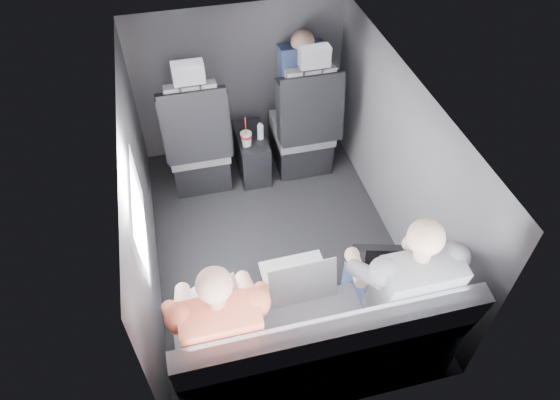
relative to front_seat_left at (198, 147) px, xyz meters
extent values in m
plane|color=black|center=(0.45, -0.84, -0.40)|extent=(2.60, 2.60, 0.00)
plane|color=#B2B2AD|center=(0.45, -0.84, 0.95)|extent=(2.60, 2.60, 0.00)
cube|color=#56565B|center=(-0.45, -0.84, 0.27)|extent=(0.02, 2.60, 1.35)
cube|color=#56565B|center=(1.35, -0.84, 0.27)|extent=(0.02, 2.60, 1.35)
cube|color=#56565B|center=(0.45, 0.46, 0.27)|extent=(1.80, 0.02, 1.35)
cube|color=#56565B|center=(0.45, -2.14, 0.27)|extent=(1.80, 0.02, 1.35)
cube|color=white|center=(-0.43, -1.14, 0.50)|extent=(0.02, 0.75, 0.42)
cube|color=black|center=(0.90, -0.17, 0.40)|extent=(0.35, 0.11, 0.59)
cube|color=black|center=(0.00, 0.08, -0.25)|extent=(0.46, 0.48, 0.30)
cube|color=#5D5E62|center=(0.00, 0.06, -0.02)|extent=(0.48, 0.46, 0.14)
cube|color=#5D5E62|center=(0.00, -0.14, 0.35)|extent=(0.38, 0.18, 0.61)
cube|color=black|center=(-0.22, -0.14, 0.32)|extent=(0.08, 0.21, 0.53)
cube|color=black|center=(0.22, -0.14, 0.32)|extent=(0.08, 0.21, 0.53)
cube|color=black|center=(0.00, -0.20, 0.34)|extent=(0.50, 0.11, 0.58)
cube|color=#5D5E62|center=(0.00, -0.18, 0.79)|extent=(0.22, 0.10, 0.15)
cube|color=black|center=(0.90, 0.08, -0.25)|extent=(0.46, 0.48, 0.30)
cube|color=#5D5E62|center=(0.90, 0.06, -0.02)|extent=(0.48, 0.46, 0.14)
cube|color=#5D5E62|center=(0.90, -0.14, 0.35)|extent=(0.38, 0.18, 0.61)
cube|color=black|center=(0.68, -0.14, 0.32)|extent=(0.08, 0.21, 0.53)
cube|color=black|center=(1.12, -0.14, 0.32)|extent=(0.08, 0.21, 0.53)
cube|color=black|center=(0.90, -0.20, 0.34)|extent=(0.50, 0.11, 0.58)
cube|color=#5D5E62|center=(0.90, -0.18, 0.79)|extent=(0.22, 0.10, 0.15)
cube|color=black|center=(0.45, 0.04, -0.20)|extent=(0.24, 0.48, 0.40)
cylinder|color=black|center=(0.40, -0.08, 0.00)|extent=(0.09, 0.09, 0.01)
cylinder|color=black|center=(0.51, -0.08, 0.00)|extent=(0.09, 0.09, 0.01)
cube|color=#5D5E62|center=(0.45, -1.86, -0.18)|extent=(1.60, 0.50, 0.45)
cube|color=#5D5E62|center=(0.45, -2.09, 0.28)|extent=(1.60, 0.17, 0.47)
cylinder|color=red|center=(0.39, -0.08, 0.10)|extent=(0.09, 0.09, 0.02)
cylinder|color=white|center=(0.39, -0.08, 0.12)|extent=(0.09, 0.09, 0.01)
cylinder|color=red|center=(0.39, -0.08, 0.21)|extent=(0.01, 0.01, 0.15)
cylinder|color=#9ABAD0|center=(0.52, -0.02, 0.07)|extent=(0.05, 0.05, 0.14)
cylinder|color=#9ABAD0|center=(0.52, -0.02, 0.14)|extent=(0.03, 0.03, 0.02)
cube|color=silver|center=(-0.09, -1.58, 0.19)|extent=(0.36, 0.33, 0.02)
cube|color=silver|center=(-0.09, -1.60, 0.20)|extent=(0.27, 0.22, 0.00)
cube|color=silver|center=(-0.09, -1.52, 0.20)|extent=(0.10, 0.08, 0.00)
cube|color=silver|center=(-0.09, -1.72, 0.30)|extent=(0.29, 0.20, 0.21)
cube|color=white|center=(-0.09, -1.71, 0.30)|extent=(0.25, 0.17, 0.18)
cube|color=#B5B6BA|center=(0.40, -1.56, 0.19)|extent=(0.39, 0.28, 0.02)
cube|color=silver|center=(0.40, -1.58, 0.20)|extent=(0.32, 0.15, 0.00)
cube|color=#B5B6BA|center=(0.40, -1.48, 0.20)|extent=(0.12, 0.06, 0.00)
cube|color=#B5B6BA|center=(0.40, -1.73, 0.32)|extent=(0.39, 0.09, 0.26)
cube|color=white|center=(0.40, -1.72, 0.32)|extent=(0.34, 0.07, 0.22)
cube|color=black|center=(0.93, -1.58, 0.19)|extent=(0.37, 0.30, 0.02)
cube|color=black|center=(0.93, -1.59, 0.20)|extent=(0.29, 0.19, 0.00)
cube|color=black|center=(0.93, -1.51, 0.20)|extent=(0.11, 0.07, 0.00)
cube|color=black|center=(0.93, -1.72, 0.30)|extent=(0.33, 0.15, 0.21)
cube|color=white|center=(0.93, -1.71, 0.30)|extent=(0.28, 0.12, 0.18)
cube|color=#2E2F33|center=(-0.19, -1.74, 0.11)|extent=(0.14, 0.42, 0.13)
cube|color=#2E2F33|center=(0.02, -1.74, 0.11)|extent=(0.14, 0.42, 0.13)
cube|color=#2E2F33|center=(-0.19, -1.52, -0.18)|extent=(0.13, 0.13, 0.45)
cube|color=#2E2F33|center=(0.02, -1.52, -0.18)|extent=(0.13, 0.13, 0.45)
cube|color=#E1684A|center=(-0.09, -1.94, 0.35)|extent=(0.39, 0.26, 0.52)
sphere|color=#DBA189|center=(-0.09, -1.91, 0.72)|extent=(0.17, 0.17, 0.17)
cylinder|color=#DBA189|center=(-0.28, -1.66, 0.26)|extent=(0.11, 0.27, 0.12)
cylinder|color=#DBA189|center=(0.11, -1.66, 0.26)|extent=(0.11, 0.27, 0.12)
cube|color=navy|center=(0.83, -1.74, 0.12)|extent=(0.15, 0.45, 0.13)
cube|color=navy|center=(1.06, -1.74, 0.12)|extent=(0.15, 0.45, 0.13)
cube|color=navy|center=(0.83, -1.50, -0.18)|extent=(0.13, 0.13, 0.45)
cube|color=navy|center=(1.06, -1.50, -0.18)|extent=(0.13, 0.13, 0.45)
cube|color=slate|center=(0.94, -1.94, 0.37)|extent=(0.41, 0.28, 0.56)
sphere|color=#D8B193|center=(0.94, -1.91, 0.77)|extent=(0.18, 0.18, 0.18)
cylinder|color=#D8B193|center=(0.74, -1.66, 0.28)|extent=(0.12, 0.28, 0.12)
cylinder|color=#D8B193|center=(1.15, -1.66, 0.28)|extent=(0.12, 0.28, 0.12)
cube|color=navy|center=(0.94, 0.24, 0.38)|extent=(0.38, 0.24, 0.55)
sphere|color=#DBA189|center=(0.94, 0.26, 0.68)|extent=(0.19, 0.19, 0.19)
cube|color=navy|center=(0.94, 0.30, 0.09)|extent=(0.32, 0.38, 0.11)
camera|label=1|loc=(-0.11, -3.25, 2.59)|focal=32.00mm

